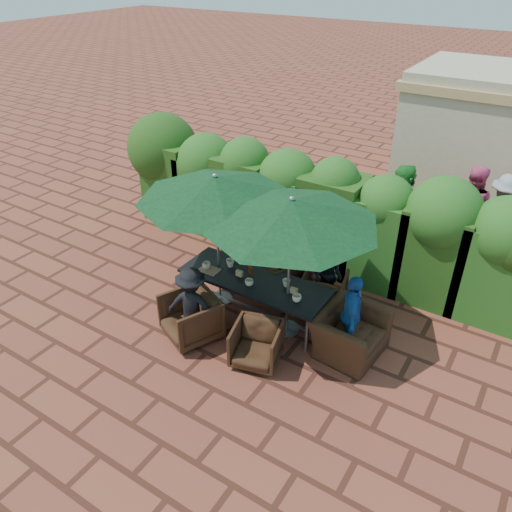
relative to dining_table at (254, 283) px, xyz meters
The scene contains 31 objects.
ground 0.70m from the dining_table, 137.69° to the right, with size 80.00×80.00×0.00m, color brown.
dining_table is the anchor object (origin of this frame).
umbrella_left 1.72m from the dining_table, behind, with size 2.58×2.58×2.46m.
umbrella_right 1.68m from the dining_table, ahead, with size 2.69×2.69×2.46m.
chair_far_left 1.32m from the dining_table, 129.21° to the left, with size 0.69×0.64×0.71m, color black.
chair_far_mid 0.89m from the dining_table, 92.15° to the left, with size 0.84×0.79×0.87m, color black.
chair_far_right 1.28m from the dining_table, 43.08° to the left, with size 0.74×0.69×0.76m, color black.
chair_near_left 1.20m from the dining_table, 119.32° to the right, with size 0.82×0.77×0.84m, color black.
chair_near_right 1.18m from the dining_table, 55.62° to the right, with size 0.71×0.67×0.73m, color black.
chair_end_right 1.76m from the dining_table, ahead, with size 1.10×0.72×0.96m, color black.
adult_far_left 1.27m from the dining_table, 136.90° to the left, with size 0.70×0.41×1.41m, color silver.
adult_far_mid 1.04m from the dining_table, 92.52° to the left, with size 0.43×0.35×1.18m, color #1B4E95.
adult_far_right 1.33m from the dining_table, 47.56° to the left, with size 0.57×0.35×1.18m, color black.
adult_near_left 1.14m from the dining_table, 116.93° to the right, with size 0.85×0.39×1.32m, color black.
adult_end_right 1.74m from the dining_table, ahead, with size 0.81×0.41×1.38m, color #1B4E95.
child_left 1.11m from the dining_table, 107.96° to the left, with size 0.29×0.24×0.81m, color #E35089.
child_right 1.27m from the dining_table, 66.67° to the left, with size 0.26×0.21×0.73m, color #A14CA5.
pedestrian_a 4.18m from the dining_table, 73.60° to the left, with size 1.59×0.57×1.71m, color #24862B.
pedestrian_b 4.97m from the dining_table, 60.03° to the left, with size 0.89×0.54×1.85m, color #E35089.
pedestrian_c 5.32m from the dining_table, 54.36° to the left, with size 1.15×0.53×1.79m, color gray.
cup_a 0.91m from the dining_table, behind, with size 0.15×0.15×0.12m, color beige.
cup_b 0.60m from the dining_table, 168.07° to the left, with size 0.15×0.15×0.14m, color beige.
cup_c 0.23m from the dining_table, 82.98° to the right, with size 0.14×0.14×0.11m, color beige.
cup_d 0.58m from the dining_table, 12.70° to the left, with size 0.13×0.13×0.12m, color beige.
cup_e 0.91m from the dining_table, ahead, with size 0.15×0.15×0.12m, color beige.
ketchup_bottle 0.24m from the dining_table, 145.15° to the left, with size 0.04×0.04×0.17m, color #B20C0A.
sauce_bottle 0.20m from the dining_table, 148.44° to the left, with size 0.04×0.04×0.17m, color #4C230C.
serving_tray 0.82m from the dining_table, 167.39° to the right, with size 0.35×0.25×0.02m, color #8B6143.
number_block_left 0.30m from the dining_table, behind, with size 0.12×0.06×0.10m, color tan.
number_block_right 0.76m from the dining_table, ahead, with size 0.12×0.06×0.10m, color tan.
hedge_wall 2.30m from the dining_table, 94.72° to the left, with size 9.10×1.60×2.40m.
Camera 1 is at (3.84, -5.69, 5.49)m, focal length 35.00 mm.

